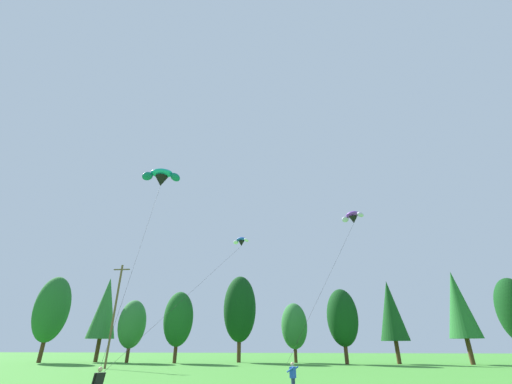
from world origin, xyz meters
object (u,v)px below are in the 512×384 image
parafoil_kite_mid_purple (353,217)px  parafoil_kite_far_teal (161,177)px  parafoil_kite_high_blue_white (241,241)px  utility_pole (115,311)px  kite_flyer_near (98,384)px  kite_flyer_mid (293,375)px

parafoil_kite_mid_purple → parafoil_kite_far_teal: parafoil_kite_far_teal is taller
parafoil_kite_high_blue_white → parafoil_kite_far_teal: (-7.07, -7.70, 4.61)m
utility_pole → parafoil_kite_far_teal: bearing=-54.7°
parafoil_kite_far_teal → kite_flyer_near: bearing=-73.9°
utility_pole → parafoil_kite_mid_purple: (28.56, -11.42, 7.36)m
kite_flyer_mid → parafoil_kite_high_blue_white: (-5.23, 13.36, 12.24)m
kite_flyer_near → parafoil_kite_mid_purple: parafoil_kite_mid_purple is taller
kite_flyer_near → parafoil_kite_mid_purple: size_ratio=0.13×
kite_flyer_near → parafoil_kite_high_blue_white: bearing=78.3°
parafoil_kite_high_blue_white → parafoil_kite_mid_purple: parafoil_kite_mid_purple is taller
utility_pole → parafoil_kite_far_teal: 20.51m
kite_flyer_near → parafoil_kite_far_teal: bearing=106.1°
kite_flyer_near → kite_flyer_mid: size_ratio=1.00×
parafoil_kite_far_teal → parafoil_kite_mid_purple: bearing=7.5°
kite_flyer_near → kite_flyer_mid: bearing=30.7°
utility_pole → kite_flyer_near: size_ratio=7.27×
kite_flyer_mid → parafoil_kite_mid_purple: parafoil_kite_mid_purple is taller
parafoil_kite_mid_purple → kite_flyer_near: bearing=-138.9°
parafoil_kite_mid_purple → kite_flyer_mid: bearing=-128.2°
utility_pole → kite_flyer_mid: (22.15, -19.55, -5.42)m
parafoil_kite_high_blue_white → parafoil_kite_mid_purple: (11.64, -5.23, 0.53)m
kite_flyer_near → kite_flyer_mid: (9.10, 5.41, 0.01)m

